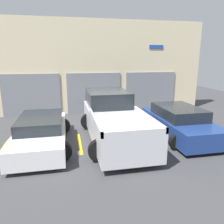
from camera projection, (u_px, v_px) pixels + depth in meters
The scene contains 9 objects.
ground_plane at pixel (106, 126), 10.91m from camera, with size 28.00×28.00×0.00m, color #3D3D3F.
shophouse_building at pixel (96, 68), 13.37m from camera, with size 13.57×0.68×5.55m.
pickup_truck at pixel (113, 118), 9.15m from camera, with size 2.53×5.55×1.88m.
sedan_white at pixel (41, 132), 8.37m from camera, with size 2.23×4.53×1.17m.
sedan_side at pixel (179, 122), 9.51m from camera, with size 2.20×4.41×1.29m.
parking_stripe_far_left at pixel (3, 149), 8.20m from camera, with size 0.12×2.20×0.01m, color gold.
parking_stripe_left at pixel (80, 143), 8.77m from camera, with size 0.12×2.20×0.01m, color gold.
parking_stripe_centre at pixel (147, 138), 9.34m from camera, with size 0.12×2.20×0.01m, color gold.
parking_stripe_right at pixel (207, 133), 9.91m from camera, with size 0.12×2.20×0.01m, color gold.
Camera 1 is at (-1.84, -10.25, 3.33)m, focal length 35.00 mm.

